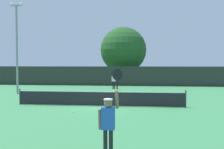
% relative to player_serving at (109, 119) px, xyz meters
% --- Properties ---
extents(ground_plane, '(120.00, 120.00, 0.00)m').
position_rel_player_serving_xyz_m(ground_plane, '(-1.71, 9.22, -1.15)').
color(ground_plane, '#387F4C').
extents(tennis_net, '(10.93, 0.08, 1.07)m').
position_rel_player_serving_xyz_m(tennis_net, '(-1.71, 9.22, -0.64)').
color(tennis_net, '#232328').
rests_on(tennis_net, ground).
extents(perimeter_fence, '(34.91, 0.12, 2.41)m').
position_rel_player_serving_xyz_m(perimeter_fence, '(-1.71, 24.85, 0.05)').
color(perimeter_fence, '#2D332D').
rests_on(perimeter_fence, ground).
extents(player_serving, '(0.68, 0.40, 2.59)m').
position_rel_player_serving_xyz_m(player_serving, '(0.00, 0.00, 0.00)').
color(player_serving, blue).
rests_on(player_serving, ground).
extents(player_receiving, '(0.57, 0.24, 1.66)m').
position_rel_player_serving_xyz_m(player_receiving, '(-1.97, 20.59, -0.13)').
color(player_receiving, white).
rests_on(player_receiving, ground).
extents(tennis_ball, '(0.07, 0.07, 0.07)m').
position_rel_player_serving_xyz_m(tennis_ball, '(-2.83, 6.83, -1.12)').
color(tennis_ball, '#CCE033').
rests_on(tennis_ball, ground).
extents(light_pole, '(1.18, 0.28, 8.22)m').
position_rel_player_serving_xyz_m(light_pole, '(-10.17, 15.01, 3.52)').
color(light_pole, gray).
rests_on(light_pole, ground).
extents(large_tree, '(6.49, 6.49, 7.95)m').
position_rel_player_serving_xyz_m(large_tree, '(-1.52, 29.37, 3.54)').
color(large_tree, brown).
rests_on(large_tree, ground).
extents(parked_car_near, '(1.93, 4.22, 1.69)m').
position_rel_player_serving_xyz_m(parked_car_near, '(-9.41, 32.14, -0.38)').
color(parked_car_near, red).
rests_on(parked_car_near, ground).
extents(parked_car_mid, '(2.04, 4.26, 1.69)m').
position_rel_player_serving_xyz_m(parked_car_mid, '(4.20, 32.67, -0.38)').
color(parked_car_mid, red).
rests_on(parked_car_mid, ground).
extents(parked_car_far, '(2.29, 4.36, 1.69)m').
position_rel_player_serving_xyz_m(parked_car_far, '(8.78, 30.05, -0.38)').
color(parked_car_far, navy).
rests_on(parked_car_far, ground).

